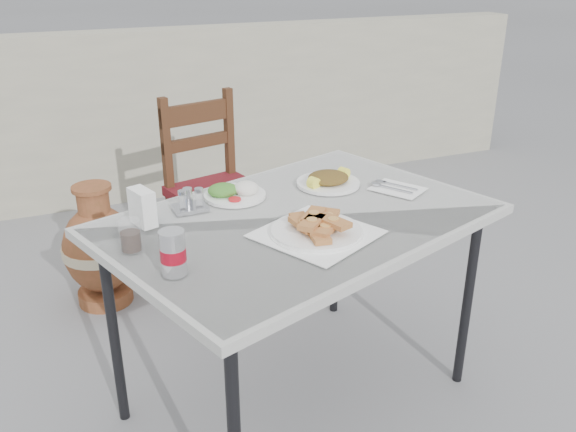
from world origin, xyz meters
name	(u,v)px	position (x,y,z in m)	size (l,w,h in m)	color
ground	(296,388)	(0.00, 0.00, 0.00)	(80.00, 80.00, 0.00)	slate
cafe_table	(299,229)	(-0.02, -0.06, 0.77)	(1.58, 1.31, 0.83)	black
pide_plate	(317,225)	(-0.03, -0.23, 0.86)	(0.47, 0.47, 0.07)	white
salad_rice_plate	(234,192)	(-0.18, 0.20, 0.85)	(0.24, 0.24, 0.06)	white
salad_chopped_plate	(328,180)	(0.21, 0.18, 0.85)	(0.26, 0.26, 0.06)	white
soda_can	(173,253)	(-0.53, -0.31, 0.90)	(0.08, 0.08, 0.14)	white
cola_glass	(130,237)	(-0.62, -0.10, 0.87)	(0.07, 0.07, 0.10)	white
napkin_holder	(142,207)	(-0.55, 0.08, 0.89)	(0.09, 0.12, 0.13)	white
condiment_caddy	(190,202)	(-0.37, 0.14, 0.86)	(0.12, 0.10, 0.09)	silver
cutlery_napkin	(394,188)	(0.44, 0.04, 0.83)	(0.23, 0.25, 0.01)	white
chair	(215,188)	(-0.01, 1.08, 0.53)	(0.54, 0.54, 1.02)	#3C1F10
terracotta_urn	(100,249)	(-0.64, 1.03, 0.30)	(0.37, 0.37, 0.65)	brown
back_wall	(160,114)	(0.00, 2.50, 0.60)	(6.00, 0.25, 1.20)	#A5A089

